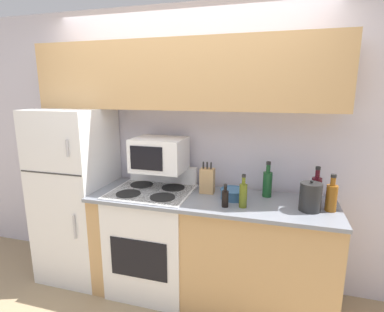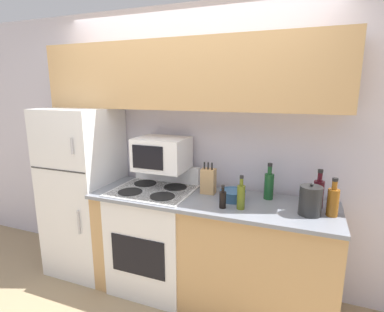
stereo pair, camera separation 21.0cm
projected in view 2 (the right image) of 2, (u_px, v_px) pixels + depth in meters
name	position (u px, v px, depth m)	size (l,w,h in m)	color
ground_plane	(162.00, 309.00, 2.53)	(12.00, 12.00, 0.00)	tan
wall_back	(191.00, 147.00, 2.86)	(8.00, 0.05, 2.55)	silver
lower_cabinets	(209.00, 249.00, 2.59)	(2.02, 0.63, 0.93)	tan
refrigerator	(84.00, 191.00, 3.00)	(0.64, 0.65, 1.64)	white
upper_cabinets	(183.00, 75.00, 2.55)	(2.66, 0.32, 0.58)	tan
stove	(155.00, 237.00, 2.76)	(0.69, 0.62, 1.10)	white
microwave	(162.00, 154.00, 2.68)	(0.45, 0.37, 0.29)	white
knife_block	(208.00, 181.00, 2.58)	(0.12, 0.09, 0.28)	tan
bowl	(233.00, 195.00, 2.42)	(0.21, 0.21, 0.09)	#335B84
bottle_olive_oil	(241.00, 196.00, 2.23)	(0.06, 0.06, 0.26)	#5B6619
bottle_whiskey	(333.00, 201.00, 2.11)	(0.08, 0.08, 0.28)	brown
bottle_soy_sauce	(223.00, 199.00, 2.26)	(0.05, 0.05, 0.18)	black
bottle_wine_green	(269.00, 185.00, 2.44)	(0.08, 0.08, 0.30)	#194C23
bottle_wine_red	(318.00, 193.00, 2.25)	(0.08, 0.08, 0.30)	#470F19
kettle	(310.00, 201.00, 2.13)	(0.16, 0.16, 0.24)	black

